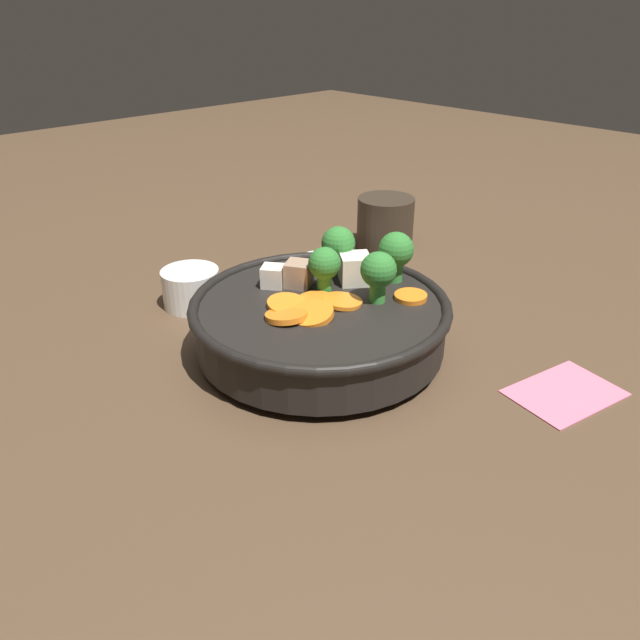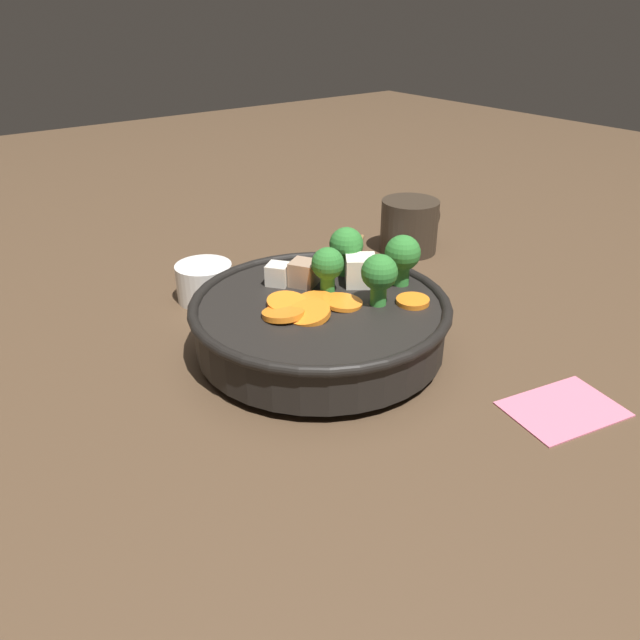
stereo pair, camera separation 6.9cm
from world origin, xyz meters
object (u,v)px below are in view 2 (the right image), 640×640
Objects in this scene: tea_cup at (205,282)px; chopsticks_pair at (347,262)px; dark_mug at (410,226)px; stirfry_bowl at (322,317)px; side_saucer at (346,268)px.

tea_cup is 0.21m from chopsticks_pair.
dark_mug is 0.14m from chopsticks_pair.
stirfry_bowl is 0.34m from dark_mug.
dark_mug is at bearing 28.75° from stirfry_bowl.
chopsticks_pair is at bearing 43.41° from stirfry_bowl.
chopsticks_pair is at bearing -176.53° from dark_mug.
chopsticks_pair is at bearing -12.42° from tea_cup.
tea_cup is at bearing 167.58° from side_saucer.
stirfry_bowl reaches higher than tea_cup.
dark_mug is at bearing 3.47° from chopsticks_pair.
tea_cup reaches higher than chopsticks_pair.
stirfry_bowl is 0.23m from chopsticks_pair.
side_saucer is 1.58× the size of tea_cup.
side_saucer is 0.01m from chopsticks_pair.
dark_mug is (0.13, 0.01, 0.03)m from side_saucer.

